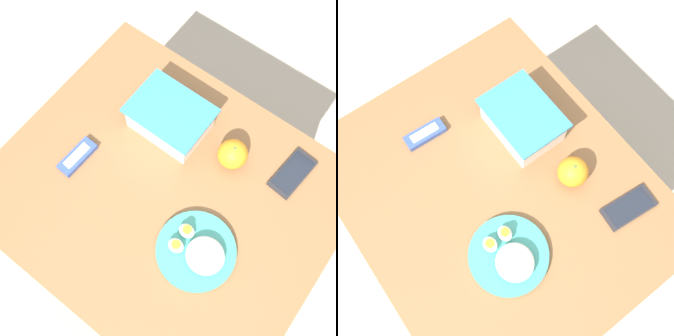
# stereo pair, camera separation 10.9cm
# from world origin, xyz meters

# --- Properties ---
(ground_plane) EXTENTS (10.00, 10.00, 0.00)m
(ground_plane) POSITION_xyz_m (0.00, 0.00, 0.00)
(ground_plane) COLOR #B2A899
(table) EXTENTS (0.92, 0.78, 0.76)m
(table) POSITION_xyz_m (0.00, 0.00, 0.63)
(table) COLOR brown
(table) RESTS_ON ground_plane
(food_container) EXTENTS (0.22, 0.17, 0.10)m
(food_container) POSITION_xyz_m (-0.11, 0.17, 0.80)
(food_container) COLOR white
(food_container) RESTS_ON table
(orange_fruit) EXTENTS (0.09, 0.09, 0.09)m
(orange_fruit) POSITION_xyz_m (0.09, 0.19, 0.80)
(orange_fruit) COLOR orange
(orange_fruit) RESTS_ON table
(rice_plate) EXTENTS (0.21, 0.21, 0.06)m
(rice_plate) POSITION_xyz_m (0.17, -0.08, 0.78)
(rice_plate) COLOR teal
(rice_plate) RESTS_ON table
(candy_bar) EXTENTS (0.05, 0.12, 0.02)m
(candy_bar) POSITION_xyz_m (-0.26, -0.07, 0.77)
(candy_bar) COLOR #334C9E
(candy_bar) RESTS_ON table
(cell_phone) EXTENTS (0.08, 0.16, 0.01)m
(cell_phone) POSITION_xyz_m (0.26, 0.26, 0.77)
(cell_phone) COLOR #232328
(cell_phone) RESTS_ON table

